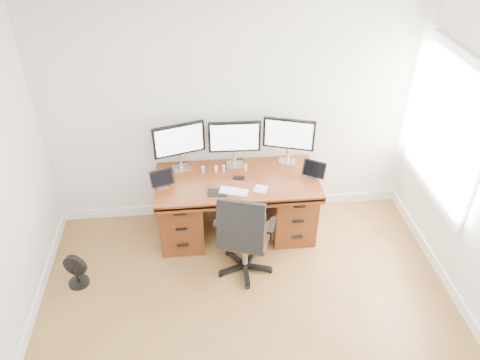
{
  "coord_description": "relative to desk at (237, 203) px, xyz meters",
  "views": [
    {
      "loc": [
        -0.38,
        -2.17,
        3.57
      ],
      "look_at": [
        0.0,
        1.5,
        0.95
      ],
      "focal_mm": 35.0,
      "sensor_mm": 36.0,
      "label": 1
    }
  ],
  "objects": [
    {
      "name": "back_wall",
      "position": [
        0.0,
        0.42,
        0.95
      ],
      "size": [
        4.0,
        0.1,
        2.7
      ],
      "primitive_type": "cube",
      "color": "white",
      "rests_on": "ground"
    },
    {
      "name": "desk",
      "position": [
        0.0,
        0.0,
        0.0
      ],
      "size": [
        1.7,
        0.8,
        0.75
      ],
      "color": "#592811",
      "rests_on": "ground"
    },
    {
      "name": "office_chair",
      "position": [
        0.01,
        -0.63,
        -0.07
      ],
      "size": [
        0.68,
        0.68,
        1.02
      ],
      "rotation": [
        0.0,
        0.0,
        -0.31
      ],
      "color": "black",
      "rests_on": "ground"
    },
    {
      "name": "floor_fan",
      "position": [
        -1.66,
        -0.62,
        -0.23
      ],
      "size": [
        0.24,
        0.21,
        0.35
      ],
      "rotation": [
        0.0,
        0.0,
        -0.39
      ],
      "color": "black",
      "rests_on": "ground"
    },
    {
      "name": "monitor_left",
      "position": [
        -0.58,
        0.24,
        0.68
      ],
      "size": [
        0.54,
        0.19,
        0.53
      ],
      "rotation": [
        0.0,
        0.0,
        0.28
      ],
      "color": "silver",
      "rests_on": "desk"
    },
    {
      "name": "monitor_center",
      "position": [
        -0.0,
        0.24,
        0.68
      ],
      "size": [
        0.55,
        0.15,
        0.53
      ],
      "rotation": [
        0.0,
        0.0,
        -0.03
      ],
      "color": "silver",
      "rests_on": "desk"
    },
    {
      "name": "monitor_right",
      "position": [
        0.58,
        0.24,
        0.68
      ],
      "size": [
        0.53,
        0.2,
        0.53
      ],
      "rotation": [
        0.0,
        0.0,
        -0.32
      ],
      "color": "silver",
      "rests_on": "desk"
    },
    {
      "name": "tablet_left",
      "position": [
        -0.77,
        -0.08,
        0.43
      ],
      "size": [
        0.25,
        0.14,
        0.19
      ],
      "rotation": [
        0.0,
        0.0,
        0.32
      ],
      "color": "silver",
      "rests_on": "desk"
    },
    {
      "name": "tablet_right",
      "position": [
        0.8,
        -0.08,
        0.43
      ],
      "size": [
        0.24,
        0.18,
        0.19
      ],
      "rotation": [
        0.0,
        0.0,
        -0.54
      ],
      "color": "silver",
      "rests_on": "desk"
    },
    {
      "name": "keyboard",
      "position": [
        -0.06,
        -0.25,
        0.36
      ],
      "size": [
        0.31,
        0.2,
        0.01
      ],
      "primitive_type": "cube",
      "rotation": [
        0.0,
        0.0,
        -0.31
      ],
      "color": "silver",
      "rests_on": "desk"
    },
    {
      "name": "trackpad",
      "position": [
        0.22,
        -0.24,
        0.35
      ],
      "size": [
        0.17,
        0.17,
        0.01
      ],
      "primitive_type": "cube",
      "rotation": [
        0.0,
        0.0,
        -0.4
      ],
      "color": "silver",
      "rests_on": "desk"
    },
    {
      "name": "drawing_tablet",
      "position": [
        -0.22,
        -0.25,
        0.35
      ],
      "size": [
        0.21,
        0.15,
        0.01
      ],
      "primitive_type": "cube",
      "rotation": [
        0.0,
        0.0,
        -0.1
      ],
      "color": "black",
      "rests_on": "desk"
    },
    {
      "name": "phone",
      "position": [
        0.02,
        -0.02,
        0.35
      ],
      "size": [
        0.13,
        0.1,
        0.01
      ],
      "primitive_type": "cube",
      "rotation": [
        0.0,
        0.0,
        -0.32
      ],
      "color": "black",
      "rests_on": "desk"
    },
    {
      "name": "figurine_blue",
      "position": [
        -0.35,
        0.12,
        0.4
      ],
      "size": [
        0.04,
        0.04,
        0.09
      ],
      "color": "#6172DE",
      "rests_on": "desk"
    },
    {
      "name": "figurine_yellow",
      "position": [
        -0.21,
        0.12,
        0.4
      ],
      "size": [
        0.04,
        0.04,
        0.09
      ],
      "color": "#D6BA68",
      "rests_on": "desk"
    },
    {
      "name": "figurine_purple",
      "position": [
        -0.13,
        0.12,
        0.4
      ],
      "size": [
        0.04,
        0.04,
        0.09
      ],
      "color": "#9862E1",
      "rests_on": "desk"
    },
    {
      "name": "figurine_orange",
      "position": [
        0.11,
        0.12,
        0.4
      ],
      "size": [
        0.04,
        0.04,
        0.09
      ],
      "color": "#F5B160",
      "rests_on": "desk"
    }
  ]
}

